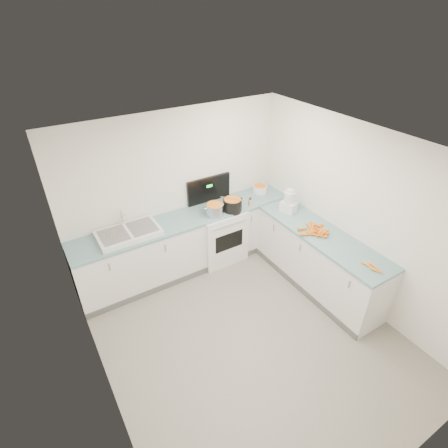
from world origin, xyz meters
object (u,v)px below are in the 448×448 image
steel_pot (215,210)px  food_processor (289,202)px  sink (129,233)px  spice_jar (250,203)px  stove (218,232)px  mixing_bowl (260,189)px  extract_bottle (250,202)px  black_pot (232,205)px

steel_pot → food_processor: food_processor is taller
sink → spice_jar: sink is taller
spice_jar → food_processor: bearing=-49.3°
steel_pot → food_processor: bearing=-26.7°
stove → steel_pot: bearing=-135.9°
sink → mixing_bowl: (2.35, 0.09, 0.02)m
extract_bottle → food_processor: size_ratio=0.31×
stove → food_processor: stove is taller
food_processor → stove: bearing=143.5°
sink → steel_pot: 1.32m
sink → mixing_bowl: bearing=2.2°
black_pot → mixing_bowl: size_ratio=1.17×
mixing_bowl → extract_bottle: bearing=-144.7°
stove → black_pot: 0.60m
mixing_bowl → spice_jar: 0.50m
spice_jar → black_pot: bearing=174.9°
steel_pot → extract_bottle: size_ratio=2.31×
mixing_bowl → food_processor: (-0.01, -0.76, 0.10)m
spice_jar → extract_bottle: bearing=124.8°
mixing_bowl → spice_jar: size_ratio=2.81×
sink → black_pot: sink is taller
black_pot → food_processor: size_ratio=0.78×
mixing_bowl → steel_pot: bearing=-166.9°
stove → steel_pot: stove is taller
steel_pot → spice_jar: bearing=-5.1°
stove → sink: bearing=179.4°
stove → black_pot: bearing=-45.3°
steel_pot → black_pot: black_pot is taller
extract_bottle → spice_jar: bearing=-55.2°
steel_pot → spice_jar: size_ratio=3.06×
black_pot → food_processor: (0.72, -0.49, 0.08)m
mixing_bowl → extract_bottle: (-0.41, -0.29, 0.00)m
stove → spice_jar: bearing=-21.7°
steel_pot → mixing_bowl: size_ratio=1.09×
mixing_bowl → spice_jar: (-0.41, -0.30, -0.01)m
stove → mixing_bowl: (0.90, 0.10, 0.52)m
food_processor → black_pot: bearing=145.8°
stove → black_pot: size_ratio=4.62×
food_processor → steel_pot: bearing=153.3°
food_processor → extract_bottle: bearing=130.6°
sink → food_processor: size_ratio=2.27×
mixing_bowl → extract_bottle: size_ratio=2.12×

